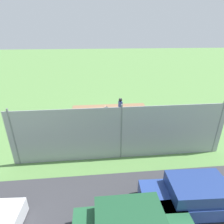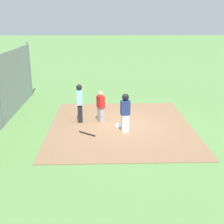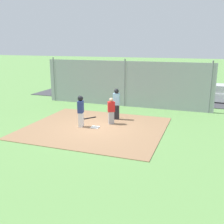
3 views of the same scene
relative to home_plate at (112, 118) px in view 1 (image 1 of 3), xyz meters
The scene contains 10 objects.
ground_plane 0.04m from the home_plate, ahead, with size 140.00×140.00×0.00m, color #5B8947.
dirt_infield 0.03m from the home_plate, ahead, with size 7.20×6.40×0.03m, color #896647.
home_plate is the anchor object (origin of this frame).
catcher 1.32m from the home_plate, 123.14° to the right, with size 0.46×0.41×1.48m.
umpire 2.19m from the home_plate, 106.63° to the right, with size 0.40×0.29×1.82m.
runner 1.23m from the home_plate, 10.46° to the left, with size 0.32×0.42×1.70m.
baseball_bat 1.79m from the home_plate, 56.39° to the right, with size 0.06×0.06×0.85m, color black.
backstop_fence 5.60m from the home_plate, 90.00° to the right, with size 12.00×0.10×3.35m.
parking_lot 9.33m from the home_plate, 90.00° to the right, with size 18.00×5.20×0.04m, color #38383D.
parked_car_blue 9.32m from the home_plate, 74.36° to the right, with size 4.27×2.02×1.28m.
Camera 1 is at (-1.38, -14.09, 6.80)m, focal length 29.30 mm.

